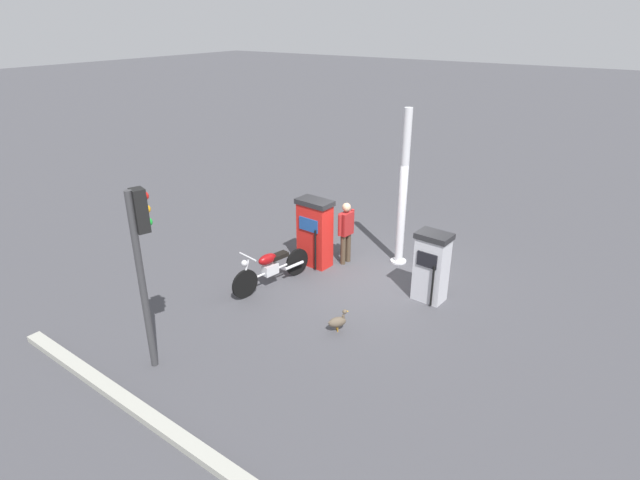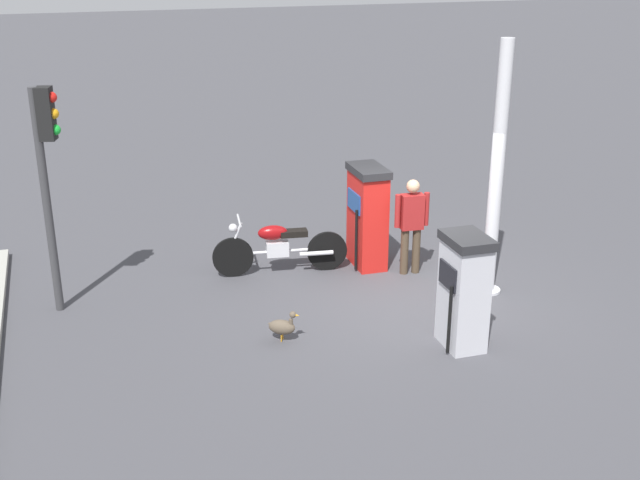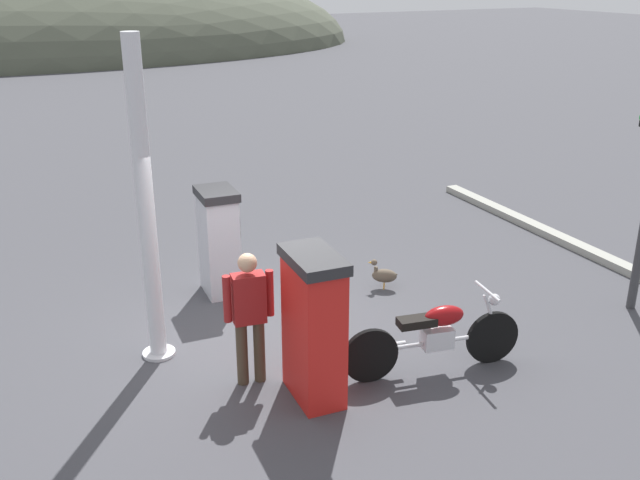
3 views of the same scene
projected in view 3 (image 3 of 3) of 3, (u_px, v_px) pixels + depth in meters
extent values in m
plane|color=#424247|center=(258.00, 337.00, 9.21)|extent=(120.00, 120.00, 0.00)
cube|color=red|center=(314.00, 332.00, 7.68)|extent=(0.51, 0.83, 1.57)
cube|color=#1E478C|center=(335.00, 299.00, 7.65)|extent=(0.07, 0.56, 0.32)
cube|color=#262628|center=(314.00, 259.00, 7.38)|extent=(0.56, 0.91, 0.12)
cylinder|color=black|center=(328.00, 337.00, 8.07)|extent=(0.05, 0.05, 1.02)
cube|color=silver|center=(219.00, 246.00, 10.24)|extent=(0.51, 0.68, 1.44)
cube|color=black|center=(235.00, 223.00, 10.21)|extent=(0.06, 0.45, 0.32)
cube|color=#262628|center=(216.00, 194.00, 9.96)|extent=(0.56, 0.75, 0.12)
cylinder|color=black|center=(235.00, 252.00, 10.59)|extent=(0.05, 0.05, 0.94)
cylinder|color=black|center=(492.00, 337.00, 8.52)|extent=(0.66, 0.18, 0.66)
cylinder|color=black|center=(370.00, 356.00, 8.12)|extent=(0.66, 0.18, 0.66)
cube|color=silver|center=(437.00, 338.00, 8.30)|extent=(0.39, 0.26, 0.24)
cylinder|color=silver|center=(433.00, 342.00, 8.30)|extent=(1.14, 0.27, 0.05)
ellipsoid|color=maroon|center=(444.00, 316.00, 8.21)|extent=(0.51, 0.31, 0.24)
cube|color=black|center=(417.00, 322.00, 8.14)|extent=(0.47, 0.28, 0.10)
cylinder|color=silver|center=(491.00, 315.00, 8.40)|extent=(0.26, 0.09, 0.57)
cylinder|color=silver|center=(487.00, 291.00, 8.27)|extent=(0.14, 0.56, 0.04)
sphere|color=silver|center=(494.00, 300.00, 8.34)|extent=(0.16, 0.16, 0.14)
cylinder|color=silver|center=(383.00, 347.00, 8.27)|extent=(0.55, 0.17, 0.07)
cylinder|color=#473828|center=(259.00, 350.00, 8.12)|extent=(0.15, 0.15, 0.77)
cylinder|color=#473828|center=(242.00, 353.00, 8.06)|extent=(0.15, 0.15, 0.77)
cube|color=maroon|center=(249.00, 298.00, 7.85)|extent=(0.38, 0.25, 0.57)
cylinder|color=maroon|center=(270.00, 293.00, 7.92)|extent=(0.10, 0.10, 0.54)
cylinder|color=maroon|center=(227.00, 299.00, 7.77)|extent=(0.10, 0.10, 0.54)
sphere|color=tan|center=(247.00, 263.00, 7.70)|extent=(0.24, 0.24, 0.21)
ellipsoid|color=brown|center=(384.00, 276.00, 10.53)|extent=(0.41, 0.36, 0.20)
cylinder|color=brown|center=(376.00, 271.00, 10.53)|extent=(0.08, 0.08, 0.14)
sphere|color=brown|center=(374.00, 262.00, 10.48)|extent=(0.13, 0.13, 0.09)
cone|color=orange|center=(370.00, 262.00, 10.49)|extent=(0.07, 0.07, 0.04)
cone|color=brown|center=(396.00, 274.00, 10.50)|extent=(0.10, 0.10, 0.07)
cylinder|color=orange|center=(384.00, 286.00, 10.56)|extent=(0.02, 0.02, 0.10)
cylinder|color=orange|center=(384.00, 284.00, 10.62)|extent=(0.02, 0.02, 0.10)
cylinder|color=silver|center=(146.00, 206.00, 8.12)|extent=(0.20, 0.20, 3.83)
cylinder|color=silver|center=(159.00, 353.00, 8.79)|extent=(0.40, 0.40, 0.04)
cube|color=#9E9E93|center=(595.00, 254.00, 11.70)|extent=(0.58, 8.24, 0.12)
ellipsoid|color=#4C5142|center=(49.00, 50.00, 40.99)|extent=(37.01, 20.72, 10.08)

